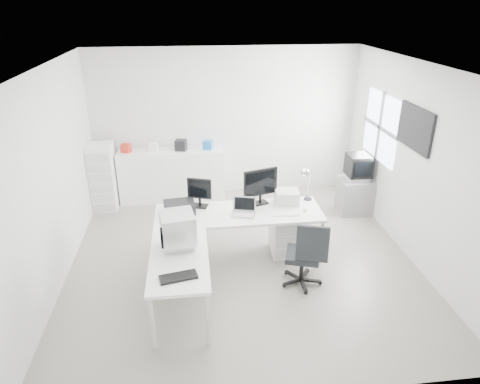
{
  "coord_description": "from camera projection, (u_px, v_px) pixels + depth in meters",
  "views": [
    {
      "loc": [
        -0.67,
        -5.4,
        3.57
      ],
      "look_at": [
        0.0,
        0.2,
        1.0
      ],
      "focal_mm": 32.0,
      "sensor_mm": 36.0,
      "label": 1
    }
  ],
  "objects": [
    {
      "name": "left_wall",
      "position": [
        52.0,
        180.0,
        5.58
      ],
      "size": [
        0.02,
        5.0,
        2.8
      ],
      "primitive_type": "cube",
      "color": "silver",
      "rests_on": "floor"
    },
    {
      "name": "right_wall",
      "position": [
        415.0,
        164.0,
        6.13
      ],
      "size": [
        0.02,
        5.0,
        2.8
      ],
      "primitive_type": "cube",
      "color": "silver",
      "rests_on": "floor"
    },
    {
      "name": "sideboard",
      "position": [
        172.0,
        175.0,
        8.14
      ],
      "size": [
        1.96,
        0.49,
        0.98
      ],
      "primitive_type": "cube",
      "color": "white",
      "rests_on": "floor"
    },
    {
      "name": "wall_picture",
      "position": [
        415.0,
        128.0,
        6.01
      ],
      "size": [
        0.04,
        0.9,
        0.6
      ],
      "primitive_type": null,
      "color": "black",
      "rests_on": "right_wall"
    },
    {
      "name": "drawer_pedestal",
      "position": [
        284.0,
        235.0,
        6.47
      ],
      "size": [
        0.4,
        0.5,
        0.6
      ],
      "primitive_type": "cube",
      "color": "white",
      "rests_on": "floor"
    },
    {
      "name": "black_keyboard",
      "position": [
        178.0,
        277.0,
        4.71
      ],
      "size": [
        0.44,
        0.25,
        0.03
      ],
      "primitive_type": "cube",
      "rotation": [
        0.0,
        0.0,
        0.21
      ],
      "color": "black",
      "rests_on": "side_desk"
    },
    {
      "name": "clutter_box_d",
      "position": [
        208.0,
        145.0,
        7.98
      ],
      "size": [
        0.21,
        0.19,
        0.16
      ],
      "primitive_type": "cube",
      "rotation": [
        0.0,
        0.0,
        -0.38
      ],
      "color": "blue",
      "rests_on": "sideboard"
    },
    {
      "name": "floor",
      "position": [
        242.0,
        258.0,
        6.44
      ],
      "size": [
        5.0,
        5.0,
        0.01
      ],
      "primitive_type": "cube",
      "color": "#B5B2A2",
      "rests_on": "ground"
    },
    {
      "name": "clutter_box_c",
      "position": [
        181.0,
        145.0,
        7.92
      ],
      "size": [
        0.23,
        0.22,
        0.2
      ],
      "primitive_type": "cube",
      "rotation": [
        0.0,
        0.0,
        -0.25
      ],
      "color": "black",
      "rests_on": "sideboard"
    },
    {
      "name": "lcd_monitor_small",
      "position": [
        200.0,
        193.0,
        6.24
      ],
      "size": [
        0.41,
        0.31,
        0.45
      ],
      "primitive_type": null,
      "rotation": [
        0.0,
        0.0,
        -0.33
      ],
      "color": "black",
      "rests_on": "main_desk"
    },
    {
      "name": "desk_lamp",
      "position": [
        309.0,
        185.0,
        6.46
      ],
      "size": [
        0.17,
        0.17,
        0.49
      ],
      "primitive_type": null,
      "rotation": [
        0.0,
        0.0,
        0.02
      ],
      "color": "silver",
      "rests_on": "main_desk"
    },
    {
      "name": "inkjet_printer",
      "position": [
        179.0,
        207.0,
        6.13
      ],
      "size": [
        0.47,
        0.38,
        0.15
      ],
      "primitive_type": "cube",
      "rotation": [
        0.0,
        0.0,
        0.1
      ],
      "color": "black",
      "rests_on": "main_desk"
    },
    {
      "name": "clutter_box_a",
      "position": [
        126.0,
        148.0,
        7.82
      ],
      "size": [
        0.2,
        0.19,
        0.16
      ],
      "primitive_type": "cube",
      "rotation": [
        0.0,
        0.0,
        -0.39
      ],
      "color": "red",
      "rests_on": "sideboard"
    },
    {
      "name": "window",
      "position": [
        380.0,
        127.0,
        7.13
      ],
      "size": [
        0.02,
        1.2,
        1.1
      ],
      "primitive_type": null,
      "color": "white",
      "rests_on": "right_wall"
    },
    {
      "name": "side_desk",
      "position": [
        181.0,
        284.0,
        5.24
      ],
      "size": [
        0.7,
        1.4,
        0.75
      ],
      "primitive_type": null,
      "color": "white",
      "rests_on": "floor"
    },
    {
      "name": "clutter_bottle",
      "position": [
        109.0,
        146.0,
        7.81
      ],
      "size": [
        0.07,
        0.07,
        0.22
      ],
      "primitive_type": "cylinder",
      "color": "white",
      "rests_on": "sideboard"
    },
    {
      "name": "ceiling",
      "position": [
        242.0,
        66.0,
        5.27
      ],
      "size": [
        5.0,
        5.0,
        0.01
      ],
      "primitive_type": "cube",
      "color": "white",
      "rests_on": "back_wall"
    },
    {
      "name": "white_mouse",
      "position": [
        305.0,
        210.0,
        6.17
      ],
      "size": [
        0.06,
        0.06,
        0.06
      ],
      "primitive_type": "sphere",
      "color": "white",
      "rests_on": "main_desk"
    },
    {
      "name": "tv_cabinet",
      "position": [
        355.0,
        196.0,
        7.7
      ],
      "size": [
        0.59,
        0.48,
        0.64
      ],
      "primitive_type": "cube",
      "color": "gray",
      "rests_on": "floor"
    },
    {
      "name": "crt_monitor",
      "position": [
        178.0,
        232.0,
        5.22
      ],
      "size": [
        0.42,
        0.42,
        0.42
      ],
      "primitive_type": null,
      "rotation": [
        0.0,
        0.0,
        0.16
      ],
      "color": "#B7B7BA",
      "rests_on": "side_desk"
    },
    {
      "name": "crt_tv",
      "position": [
        358.0,
        167.0,
        7.47
      ],
      "size": [
        0.5,
        0.48,
        0.45
      ],
      "primitive_type": null,
      "color": "black",
      "rests_on": "tv_cabinet"
    },
    {
      "name": "office_chair",
      "position": [
        303.0,
        252.0,
        5.68
      ],
      "size": [
        0.71,
        0.71,
        0.98
      ],
      "primitive_type": null,
      "rotation": [
        0.0,
        0.0,
        -0.3
      ],
      "color": "#25282A",
      "rests_on": "floor"
    },
    {
      "name": "back_wall",
      "position": [
        226.0,
        123.0,
        8.11
      ],
      "size": [
        5.0,
        0.02,
        2.8
      ],
      "primitive_type": "cube",
      "color": "silver",
      "rests_on": "floor"
    },
    {
      "name": "white_keyboard",
      "position": [
        285.0,
        214.0,
        6.1
      ],
      "size": [
        0.42,
        0.15,
        0.02
      ],
      "primitive_type": "cube",
      "rotation": [
        0.0,
        0.0,
        -0.06
      ],
      "color": "white",
      "rests_on": "main_desk"
    },
    {
      "name": "filing_cabinet",
      "position": [
        103.0,
        177.0,
        7.74
      ],
      "size": [
        0.43,
        0.51,
        1.22
      ],
      "primitive_type": "cube",
      "color": "white",
      "rests_on": "floor"
    },
    {
      "name": "laser_printer",
      "position": [
        287.0,
        197.0,
        6.41
      ],
      "size": [
        0.37,
        0.33,
        0.2
      ],
      "primitive_type": "cube",
      "rotation": [
        0.0,
        0.0,
        -0.09
      ],
      "color": "silver",
      "rests_on": "main_desk"
    },
    {
      "name": "laptop",
      "position": [
        243.0,
        208.0,
        6.03
      ],
      "size": [
        0.45,
        0.45,
        0.24
      ],
      "primitive_type": null,
      "rotation": [
        0.0,
        0.0,
        -0.26
      ],
      "color": "#B7B7BA",
      "rests_on": "main_desk"
    },
    {
      "name": "main_desk",
      "position": [
        239.0,
        235.0,
        6.32
      ],
      "size": [
        2.4,
        0.8,
        0.75
      ],
      "primitive_type": null,
      "color": "white",
      "rests_on": "floor"
    },
    {
      "name": "clutter_box_b",
      "position": [
        154.0,
        147.0,
        7.87
      ],
      "size": [
        0.18,
        0.16,
        0.15
      ],
      "primitive_type": "cube",
      "rotation": [
        0.0,
        0.0,
        -0.24
      ],
      "color": "white",
      "rests_on": "sideboard"
    },
    {
      "name": "lcd_monitor_large",
      "position": [
        260.0,
        186.0,
        6.31
      ],
      "size": [
        0.58,
        0.37,
        0.56
      ],
      "primitive_type": null,
      "rotation": [
        0.0,
        0.0,
        0.32
      ],
      "color": "black",
      "rests_on": "main_desk"
    }
  ]
}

